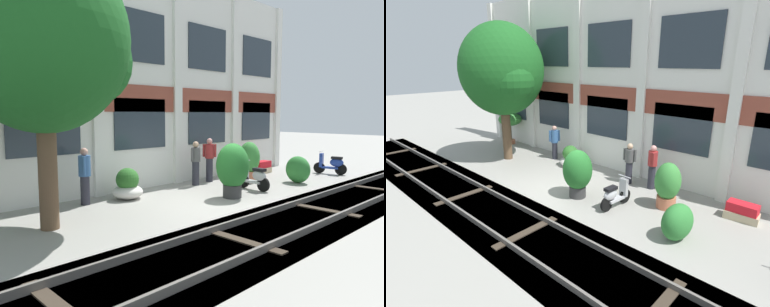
# 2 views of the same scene
# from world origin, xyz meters

# --- Properties ---
(ground_plane) EXTENTS (80.00, 80.00, 0.00)m
(ground_plane) POSITION_xyz_m (0.00, 0.00, 0.00)
(ground_plane) COLOR gray
(apartment_facade) EXTENTS (16.96, 0.64, 7.60)m
(apartment_facade) POSITION_xyz_m (0.00, 3.39, 3.79)
(apartment_facade) COLOR silver
(apartment_facade) RESTS_ON ground
(rail_tracks) EXTENTS (24.60, 2.80, 0.43)m
(rail_tracks) POSITION_xyz_m (0.00, -2.59, -0.13)
(rail_tracks) COLOR #423F3A
(rail_tracks) RESTS_ON ground
(broadleaf_tree) EXTENTS (3.94, 3.75, 6.21)m
(broadleaf_tree) POSITION_xyz_m (-4.23, 0.92, 4.06)
(broadleaf_tree) COLOR brown
(broadleaf_tree) RESTS_ON ground
(potted_plant_stone_basin) EXTENTS (1.02, 1.02, 1.69)m
(potted_plant_stone_basin) POSITION_xyz_m (1.18, 0.07, 0.92)
(potted_plant_stone_basin) COLOR #333333
(potted_plant_stone_basin) RESTS_ON ground
(potted_plant_fluted_column) EXTENTS (0.82, 0.82, 1.52)m
(potted_plant_fluted_column) POSITION_xyz_m (3.82, 1.42, 0.80)
(potted_plant_fluted_column) COLOR #B76647
(potted_plant_fluted_column) RESTS_ON ground
(potted_plant_wide_bowl) EXTENTS (0.93, 0.93, 0.95)m
(potted_plant_wide_bowl) POSITION_xyz_m (-1.24, 2.19, 0.40)
(potted_plant_wide_bowl) COLOR beige
(potted_plant_wide_bowl) RESTS_ON ground
(potted_plant_square_trough) EXTENTS (0.97, 0.55, 0.53)m
(potted_plant_square_trough) POSITION_xyz_m (5.85, 2.23, 0.25)
(potted_plant_square_trough) COLOR tan
(potted_plant_square_trough) RESTS_ON ground
(potted_plant_terracotta_small) EXTENTS (1.29, 1.29, 1.78)m
(potted_plant_terracotta_small) POSITION_xyz_m (-6.41, 2.65, 1.37)
(potted_plant_terracotta_small) COLOR #B76647
(potted_plant_terracotta_small) RESTS_ON ground
(scooter_near_curb) EXTENTS (0.50, 1.38, 0.98)m
(scooter_near_curb) POSITION_xyz_m (2.61, 0.27, 0.44)
(scooter_near_curb) COLOR black
(scooter_near_curb) RESTS_ON ground
(resident_by_doorway) EXTENTS (0.34, 0.45, 1.66)m
(resident_by_doorway) POSITION_xyz_m (2.70, 2.44, 0.89)
(resident_by_doorway) COLOR #282833
(resident_by_doorway) RESTS_ON ground
(resident_watching_tracks) EXTENTS (0.34, 0.46, 1.63)m
(resident_watching_tracks) POSITION_xyz_m (-2.52, 2.43, 0.87)
(resident_watching_tracks) COLOR #282833
(resident_watching_tracks) RESTS_ON ground
(resident_near_plants) EXTENTS (0.52, 0.34, 1.60)m
(resident_near_plants) POSITION_xyz_m (1.80, 2.29, 0.85)
(resident_near_plants) COLOR #282833
(resident_near_plants) RESTS_ON ground
(topiary_hedge) EXTENTS (0.87, 1.12, 1.00)m
(topiary_hedge) POSITION_xyz_m (4.88, -0.07, 0.50)
(topiary_hedge) COLOR #2D7A33
(topiary_hedge) RESTS_ON ground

